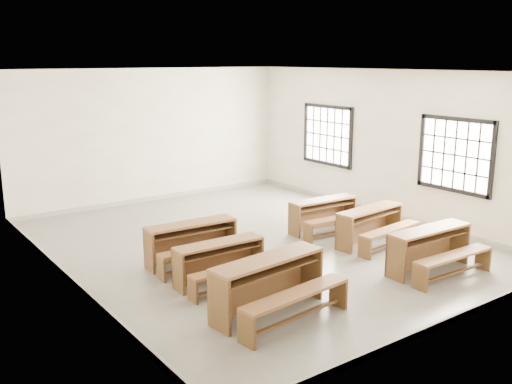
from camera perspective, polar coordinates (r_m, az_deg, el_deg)
room at (r=10.43m, az=0.40°, el=6.19°), size 8.50×8.50×3.20m
desk_set_0 at (r=7.84m, az=1.49°, el=-8.97°), size 1.84×1.08×0.79m
desk_set_1 at (r=8.90m, az=-3.55°, el=-6.76°), size 1.48×0.79×0.65m
desk_set_2 at (r=9.75m, az=-6.36°, el=-4.81°), size 1.62×0.91×0.71m
desk_set_3 at (r=9.78m, az=17.14°, el=-5.25°), size 1.63×0.88×0.72m
desk_set_4 at (r=10.92m, az=11.50°, el=-3.09°), size 1.61×0.95×0.69m
desk_set_5 at (r=11.58m, az=6.85°, el=-2.07°), size 1.52×0.85×0.66m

